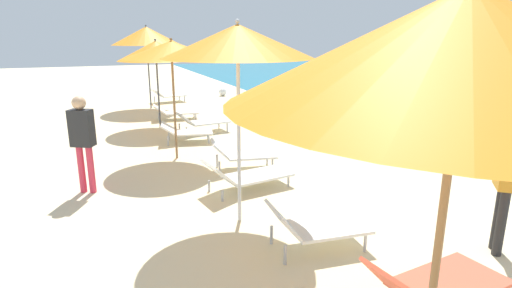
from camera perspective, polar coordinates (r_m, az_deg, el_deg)
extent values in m
cylinder|color=olive|center=(2.83, 23.43, -17.93)|extent=(0.05, 0.05, 2.23)
cone|color=orange|center=(2.42, 26.97, 11.96)|extent=(2.50, 2.50, 0.61)
cube|color=#D8593F|center=(4.60, 25.36, -17.07)|extent=(1.19, 0.78, 0.04)
cube|color=#D8593F|center=(4.00, 19.18, -18.29)|extent=(0.44, 0.68, 0.37)
cylinder|color=#B2B2B7|center=(5.13, 25.81, -15.49)|extent=(0.04, 0.04, 0.25)
cylinder|color=silver|center=(5.64, -2.40, 0.10)|extent=(0.05, 0.05, 2.30)
cone|color=orange|center=(5.46, -2.57, 14.12)|extent=(2.01, 2.01, 0.43)
sphere|color=silver|center=(5.46, -2.60, 16.71)|extent=(0.06, 0.06, 0.06)
cube|color=white|center=(7.19, 0.26, -4.39)|extent=(1.24, 0.80, 0.04)
cube|color=white|center=(6.79, -5.23, -3.97)|extent=(0.49, 0.67, 0.36)
cylinder|color=#B2B2B7|center=(7.68, 2.30, -4.06)|extent=(0.04, 0.04, 0.20)
cylinder|color=#B2B2B7|center=(7.28, 4.54, -5.19)|extent=(0.04, 0.04, 0.20)
cylinder|color=#B2B2B7|center=(7.09, -6.56, -5.79)|extent=(0.04, 0.04, 0.20)
cylinder|color=#B2B2B7|center=(6.65, -4.69, -7.17)|extent=(0.04, 0.04, 0.20)
cube|color=white|center=(5.32, 10.06, -11.29)|extent=(1.01, 0.70, 0.04)
cube|color=white|center=(5.02, 3.75, -10.48)|extent=(0.35, 0.64, 0.34)
cylinder|color=#B2B2B7|center=(5.74, 12.33, -10.93)|extent=(0.04, 0.04, 0.25)
cylinder|color=#B2B2B7|center=(5.35, 14.97, -13.14)|extent=(0.04, 0.04, 0.25)
cylinder|color=#B2B2B7|center=(5.36, 2.17, -12.54)|extent=(0.04, 0.04, 0.25)
cylinder|color=#B2B2B7|center=(4.94, 4.09, -15.16)|extent=(0.04, 0.04, 0.25)
cylinder|color=olive|center=(8.87, -11.28, 4.69)|extent=(0.05, 0.05, 2.12)
cone|color=orange|center=(8.74, -11.70, 12.73)|extent=(2.01, 2.01, 0.36)
sphere|color=olive|center=(8.74, -11.78, 14.10)|extent=(0.06, 0.06, 0.06)
cube|color=white|center=(10.34, -8.65, 1.66)|extent=(1.02, 0.81, 0.04)
cube|color=white|center=(10.32, -12.12, 2.18)|extent=(0.47, 0.69, 0.25)
cylinder|color=#B2B2B7|center=(10.65, -6.74, 1.36)|extent=(0.04, 0.04, 0.23)
cylinder|color=#B2B2B7|center=(10.13, -6.57, 0.66)|extent=(0.04, 0.04, 0.23)
cylinder|color=#B2B2B7|center=(10.64, -12.05, 1.13)|extent=(0.04, 0.04, 0.23)
cylinder|color=#B2B2B7|center=(10.12, -12.15, 0.41)|extent=(0.04, 0.04, 0.23)
cube|color=white|center=(8.14, -0.65, -1.55)|extent=(1.05, 0.76, 0.04)
cube|color=white|center=(8.02, -5.04, -0.66)|extent=(0.42, 0.64, 0.32)
cylinder|color=#B2B2B7|center=(8.49, 1.57, -1.94)|extent=(0.04, 0.04, 0.26)
cylinder|color=#B2B2B7|center=(8.03, 2.31, -2.93)|extent=(0.04, 0.04, 0.26)
cylinder|color=#B2B2B7|center=(8.34, -5.44, -2.32)|extent=(0.04, 0.04, 0.26)
cylinder|color=#B2B2B7|center=(7.87, -5.10, -3.36)|extent=(0.04, 0.04, 0.26)
cylinder|color=#4C4C51|center=(12.07, -13.44, 6.71)|extent=(0.05, 0.05, 1.90)
cone|color=orange|center=(11.97, -13.80, 12.50)|extent=(2.12, 2.12, 0.54)
sphere|color=#4C4C51|center=(11.96, -13.89, 13.92)|extent=(0.06, 0.06, 0.06)
cube|color=white|center=(13.25, -10.28, 4.35)|extent=(1.08, 0.69, 0.04)
cube|color=white|center=(13.19, -13.31, 4.78)|extent=(0.45, 0.62, 0.28)
cylinder|color=#B2B2B7|center=(13.55, -8.62, 4.14)|extent=(0.04, 0.04, 0.19)
cylinder|color=#B2B2B7|center=(13.08, -8.37, 3.77)|extent=(0.04, 0.04, 0.19)
cylinder|color=#B2B2B7|center=(13.47, -13.39, 3.84)|extent=(0.04, 0.04, 0.19)
cylinder|color=#B2B2B7|center=(13.00, -13.32, 3.45)|extent=(0.04, 0.04, 0.19)
cube|color=white|center=(11.39, -6.62, 3.10)|extent=(1.15, 0.79, 0.04)
cube|color=white|center=(11.11, -9.99, 3.56)|extent=(0.46, 0.70, 0.33)
cylinder|color=#B2B2B7|center=(11.84, -5.20, 2.85)|extent=(0.04, 0.04, 0.26)
cylinder|color=#B2B2B7|center=(11.35, -4.03, 2.35)|extent=(0.04, 0.04, 0.26)
cylinder|color=#B2B2B7|center=(11.41, -10.62, 2.19)|extent=(0.04, 0.04, 0.26)
cylinder|color=#B2B2B7|center=(10.90, -9.66, 1.65)|extent=(0.04, 0.04, 0.26)
cylinder|color=#4C4C51|center=(15.40, -14.67, 8.99)|extent=(0.05, 0.05, 2.25)
cone|color=orange|center=(15.33, -15.03, 14.35)|extent=(2.43, 2.43, 0.63)
sphere|color=#4C4C51|center=(15.33, -15.12, 15.64)|extent=(0.06, 0.06, 0.06)
cube|color=white|center=(16.81, -11.52, 6.65)|extent=(1.06, 0.81, 0.04)
cube|color=white|center=(16.59, -13.64, 6.94)|extent=(0.45, 0.71, 0.29)
cylinder|color=#B2B2B7|center=(17.22, -10.62, 6.42)|extent=(0.04, 0.04, 0.24)
cylinder|color=#B2B2B7|center=(16.71, -9.93, 6.19)|extent=(0.04, 0.04, 0.24)
cylinder|color=#B2B2B7|center=(16.88, -13.96, 6.07)|extent=(0.04, 0.04, 0.24)
cylinder|color=#B2B2B7|center=(16.36, -13.36, 5.83)|extent=(0.04, 0.04, 0.24)
cylinder|color=#262628|center=(5.93, 30.67, -8.79)|extent=(0.11, 0.11, 0.84)
cylinder|color=#262628|center=(5.78, 30.97, -9.44)|extent=(0.11, 0.11, 0.84)
cube|color=orange|center=(5.62, 31.81, -2.19)|extent=(0.40, 0.42, 0.63)
cylinder|color=#D8334C|center=(7.51, -23.14, -3.23)|extent=(0.11, 0.11, 0.82)
cylinder|color=#D8334C|center=(7.43, -22.00, -3.31)|extent=(0.11, 0.11, 0.82)
cube|color=#262628|center=(7.30, -23.13, 2.07)|extent=(0.42, 0.37, 0.61)
sphere|color=#D8A87F|center=(7.22, -23.47, 5.28)|extent=(0.22, 0.22, 0.22)
sphere|color=white|center=(18.21, -4.67, 7.24)|extent=(0.34, 0.34, 0.34)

